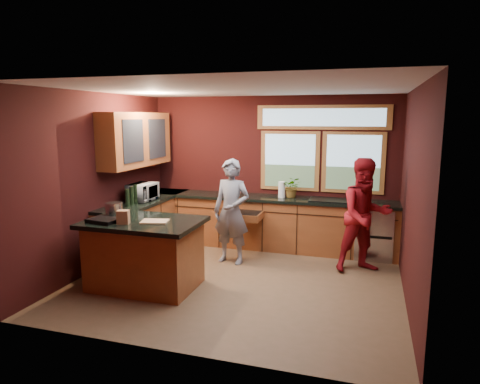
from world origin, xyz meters
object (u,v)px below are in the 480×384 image
at_px(person_red, 365,216).
at_px(cutting_board, 155,221).
at_px(stock_pot, 114,209).
at_px(island, 145,253).
at_px(person_grey, 232,212).

bearing_deg(person_red, cutting_board, -176.91).
relative_size(person_red, stock_pot, 7.22).
bearing_deg(person_red, island, -179.46).
height_order(cutting_board, stock_pot, stock_pot).
xyz_separation_m(island, person_red, (2.87, 1.53, 0.39)).
bearing_deg(cutting_board, person_grey, 65.27).
bearing_deg(island, person_red, 27.98).
relative_size(island, cutting_board, 4.43).
xyz_separation_m(island, cutting_board, (0.20, -0.05, 0.48)).
bearing_deg(island, cutting_board, -14.04).
distance_m(person_red, stock_pot, 3.69).
bearing_deg(cutting_board, stock_pot, 165.07).
height_order(person_grey, stock_pot, person_grey).
distance_m(person_grey, person_red, 2.05).
xyz_separation_m(island, stock_pot, (-0.55, 0.15, 0.56)).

